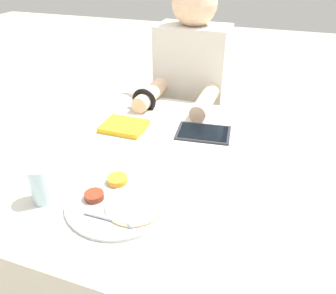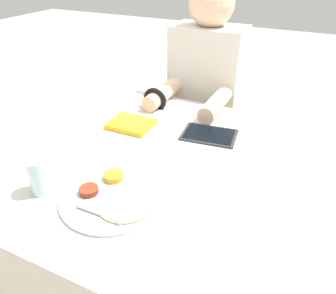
# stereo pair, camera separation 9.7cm
# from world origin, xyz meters

# --- Properties ---
(ground_plane) EXTENTS (12.00, 12.00, 0.00)m
(ground_plane) POSITION_xyz_m (0.00, 0.00, 0.00)
(ground_plane) COLOR #B2A893
(dining_table) EXTENTS (1.03, 0.99, 0.76)m
(dining_table) POSITION_xyz_m (0.00, 0.00, 0.38)
(dining_table) COLOR beige
(dining_table) RESTS_ON ground_plane
(thali_tray) EXTENTS (0.30, 0.30, 0.03)m
(thali_tray) POSITION_xyz_m (0.09, -0.23, 0.76)
(thali_tray) COLOR #B7BABF
(thali_tray) RESTS_ON dining_table
(red_notebook) EXTENTS (0.17, 0.14, 0.02)m
(red_notebook) POSITION_xyz_m (-0.09, 0.16, 0.77)
(red_notebook) COLOR silver
(red_notebook) RESTS_ON dining_table
(tablet_device) EXTENTS (0.22, 0.16, 0.01)m
(tablet_device) POSITION_xyz_m (0.21, 0.22, 0.76)
(tablet_device) COLOR #28282D
(tablet_device) RESTS_ON dining_table
(person_diner) EXTENTS (0.35, 0.48, 1.25)m
(person_diner) POSITION_xyz_m (0.04, 0.66, 0.60)
(person_diner) COLOR black
(person_diner) RESTS_ON ground_plane
(drinking_glass) EXTENTS (0.06, 0.06, 0.11)m
(drinking_glass) POSITION_xyz_m (-0.11, -0.29, 0.81)
(drinking_glass) COLOR silver
(drinking_glass) RESTS_ON dining_table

